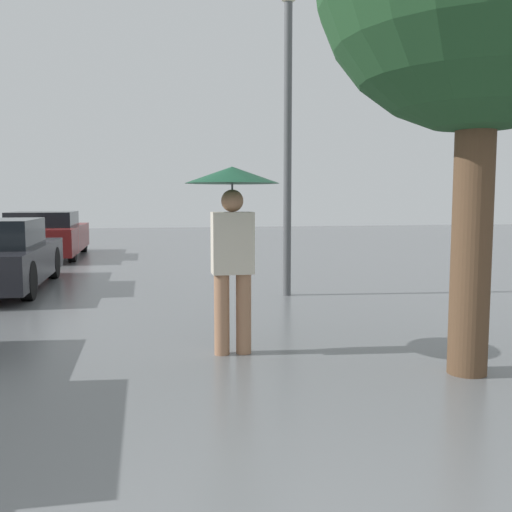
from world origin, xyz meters
TOP-DOWN VIEW (x-y plane):
  - pedestrian at (0.27, 4.16)m, footprint 0.94×0.94m
  - parked_car_farthest at (-3.23, 14.63)m, footprint 1.88×4.31m
  - street_lamp at (1.68, 7.49)m, footprint 0.31×0.31m

SIDE VIEW (x-z plane):
  - parked_car_farthest at x=-3.23m, z-range -0.03..1.20m
  - pedestrian at x=0.27m, z-range 0.48..2.37m
  - street_lamp at x=1.68m, z-range 0.54..5.45m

